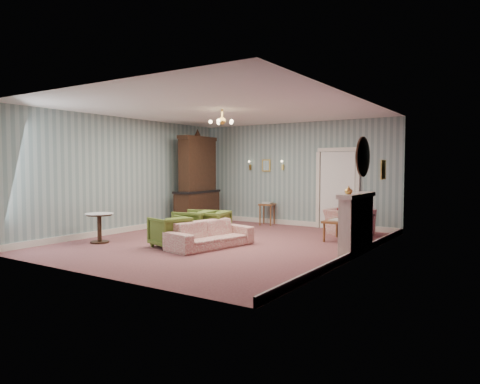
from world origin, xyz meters
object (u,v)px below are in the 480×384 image
Objects in this scene: sofa_chintz at (210,230)px; pedestal_table at (99,228)px; fireplace at (356,224)px; coffee_table at (339,230)px; olive_chair_a at (170,230)px; wingback_chair at (349,218)px; dresser at (197,178)px; olive_chair_b at (194,224)px; olive_chair_c at (211,224)px; side_table_black at (362,228)px.

pedestal_table is at bearing 122.21° from sofa_chintz.
coffee_table is (-0.83, 1.31, -0.34)m from fireplace.
wingback_chair is (2.55, 3.59, 0.08)m from olive_chair_a.
dresser reaches higher than olive_chair_a.
fireplace reaches higher than olive_chair_b.
olive_chair_c is at bearing 57.59° from wingback_chair.
wingback_chair is 1.06× the size of coffee_table.
pedestal_table is at bearing -90.60° from dresser.
pedestal_table reaches higher than coffee_table.
olive_chair_b is 0.40× the size of sofa_chintz.
dresser is at bearing -151.92° from olive_chair_b.
fireplace reaches higher than olive_chair_c.
coffee_table is 1.49× the size of side_table_black.
side_table_black is (3.12, 2.79, -0.04)m from olive_chair_a.
side_table_black is at bearing 110.14° from olive_chair_b.
olive_chair_b is 0.39m from olive_chair_c.
fireplace is at bearing -76.26° from side_table_black.
olive_chair_a reaches higher than coffee_table.
olive_chair_b is 0.77× the size of wingback_chair.
wingback_chair is 2.33m from fireplace.
fireplace is (3.60, 0.48, 0.20)m from olive_chair_b.
olive_chair_b is at bearing -147.18° from coffee_table.
olive_chair_c is at bearing -151.20° from side_table_black.
wingback_chair reaches higher than olive_chair_b.
wingback_chair is (2.71, 2.62, 0.05)m from olive_chair_b.
olive_chair_a is 3.80m from coffee_table.
pedestal_table is at bearing -145.72° from side_table_black.
dresser is (-1.67, 2.21, 0.96)m from olive_chair_b.
olive_chair_a is at bearing -133.50° from coffee_table.
pedestal_table is at bearing -159.54° from fireplace.
sofa_chintz is 2.03× the size of coffee_table.
olive_chair_c reaches higher than side_table_black.
dresser reaches higher than wingback_chair.
sofa_chintz is 2.85× the size of pedestal_table.
olive_chair_a is at bearing 132.49° from sofa_chintz.
dresser is (-2.00, 2.00, 0.97)m from olive_chair_c.
olive_chair_c is 2.91m from coffee_table.
olive_chair_b reaches higher than olive_chair_c.
dresser reaches higher than coffee_table.
wingback_chair is 1.58× the size of side_table_black.
side_table_black is 5.76m from pedestal_table.
wingback_chair reaches higher than side_table_black.
olive_chair_c is at bearing 112.71° from olive_chair_b.
olive_chair_a is at bearing 15.45° from pedestal_table.
coffee_table is at bearing 37.02° from pedestal_table.
olive_chair_a is at bearing 0.32° from olive_chair_b.
pedestal_table is (-5.09, -1.90, -0.25)m from fireplace.
olive_chair_c is 0.40× the size of sofa_chintz.
olive_chair_b reaches higher than olive_chair_a.
coffee_table is 0.51m from side_table_black.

